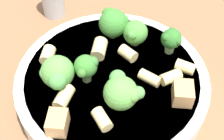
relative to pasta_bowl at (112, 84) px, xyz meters
name	(u,v)px	position (x,y,z in m)	size (l,w,h in m)	color
ground_plane	(112,94)	(0.00, 0.00, -0.02)	(2.00, 2.00, 0.00)	brown
pasta_bowl	(112,84)	(0.00, 0.00, 0.00)	(0.23, 0.23, 0.04)	silver
broccoli_floret_0	(87,69)	(0.03, 0.00, 0.04)	(0.03, 0.03, 0.04)	#9EC175
broccoli_floret_1	(125,91)	(0.00, 0.04, 0.04)	(0.04, 0.04, 0.04)	#84AD60
broccoli_floret_2	(114,22)	(-0.02, -0.07, 0.04)	(0.04, 0.04, 0.04)	#9EC175
broccoli_floret_3	(171,39)	(-0.08, -0.02, 0.04)	(0.03, 0.03, 0.04)	#9EC175
broccoli_floret_4	(135,33)	(-0.04, -0.05, 0.03)	(0.03, 0.03, 0.03)	#93B766
broccoli_floret_5	(57,75)	(0.06, 0.00, 0.04)	(0.04, 0.04, 0.04)	#84AD60
rigatoni_0	(48,55)	(0.07, -0.04, 0.02)	(0.02, 0.02, 0.02)	#E0C67F
rigatoni_1	(102,119)	(0.02, 0.06, 0.02)	(0.01, 0.01, 0.02)	#E0C67F
rigatoni_2	(128,53)	(-0.03, -0.02, 0.02)	(0.01, 0.01, 0.02)	#E0C67F
rigatoni_3	(150,78)	(-0.04, 0.02, 0.02)	(0.01, 0.01, 0.03)	#E0C67F
rigatoni_4	(64,97)	(0.06, 0.03, 0.02)	(0.02, 0.02, 0.03)	#E0C67F
rigatoni_5	(185,67)	(-0.09, 0.01, 0.02)	(0.01, 0.01, 0.02)	#E0C67F
rigatoni_6	(171,77)	(-0.07, 0.02, 0.02)	(0.01, 0.01, 0.02)	#E0C67F
rigatoni_7	(99,49)	(0.01, -0.04, 0.02)	(0.02, 0.02, 0.03)	#E0C67F
chicken_chunk_0	(58,123)	(0.07, 0.06, 0.03)	(0.02, 0.02, 0.02)	tan
chicken_chunk_1	(183,93)	(-0.07, 0.05, 0.03)	(0.03, 0.02, 0.02)	tan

